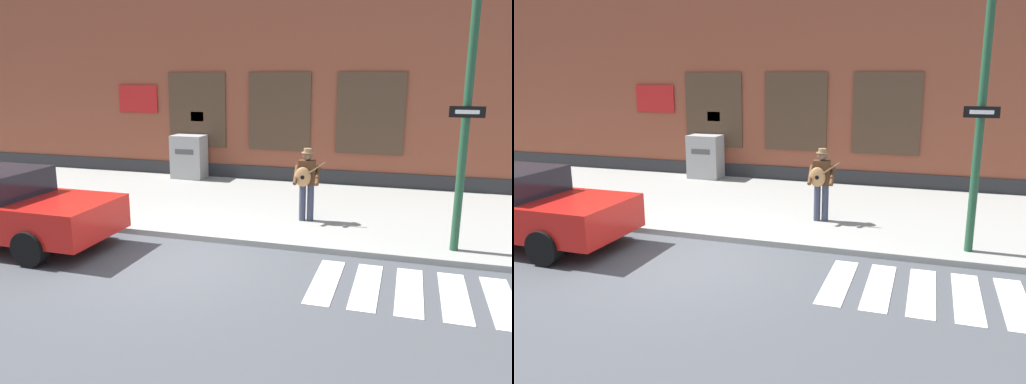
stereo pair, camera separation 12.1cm
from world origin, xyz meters
TOP-DOWN VIEW (x-y plane):
  - ground_plane at (0.00, 0.00)m, footprint 160.00×160.00m
  - sidewalk at (0.00, 4.18)m, footprint 28.00×5.91m
  - building_backdrop at (-0.00, 9.13)m, footprint 28.00×4.06m
  - crosswalk at (5.36, -0.07)m, footprint 5.78×1.90m
  - red_car at (-3.88, -0.06)m, footprint 4.61×2.01m
  - busker at (1.71, 2.96)m, footprint 0.74×0.57m
  - traffic_light at (4.79, 0.80)m, footprint 0.60×2.98m
  - utility_box at (-2.87, 6.68)m, footprint 1.04×0.72m

SIDE VIEW (x-z plane):
  - ground_plane at x=0.00m, z-range 0.00..0.00m
  - crosswalk at x=5.36m, z-range 0.00..0.01m
  - sidewalk at x=0.00m, z-range 0.00..0.12m
  - red_car at x=-3.88m, z-range 0.01..1.54m
  - utility_box at x=-2.87m, z-range 0.12..1.50m
  - busker at x=1.71m, z-range 0.24..1.89m
  - building_backdrop at x=0.00m, z-range 0.00..6.09m
  - traffic_light at x=4.79m, z-range 1.17..6.90m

